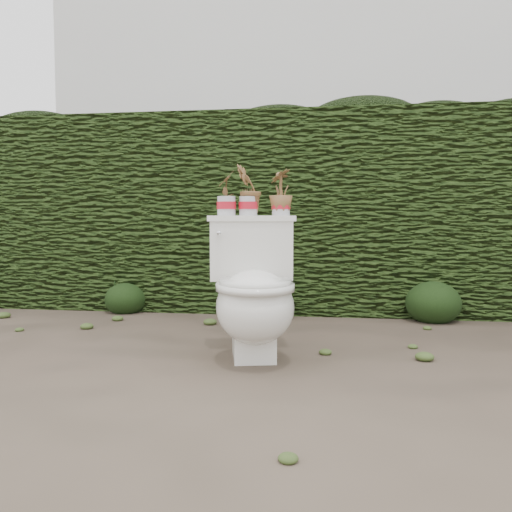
# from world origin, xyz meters

# --- Properties ---
(ground) EXTENTS (60.00, 60.00, 0.00)m
(ground) POSITION_xyz_m (0.00, 0.00, 0.00)
(ground) COLOR brown
(ground) RESTS_ON ground
(hedge) EXTENTS (8.00, 1.00, 1.60)m
(hedge) POSITION_xyz_m (0.00, 1.60, 0.80)
(hedge) COLOR #334C19
(hedge) RESTS_ON ground
(house_wall) EXTENTS (8.00, 3.50, 4.00)m
(house_wall) POSITION_xyz_m (0.60, 6.00, 2.00)
(house_wall) COLOR silver
(house_wall) RESTS_ON ground
(toilet) EXTENTS (0.59, 0.76, 0.78)m
(toilet) POSITION_xyz_m (0.12, -0.21, 0.36)
(toilet) COLOR white
(toilet) RESTS_ON ground
(potted_plant_left) EXTENTS (0.10, 0.14, 0.24)m
(potted_plant_left) POSITION_xyz_m (-0.07, -0.01, 0.90)
(potted_plant_left) COLOR #346F22
(potted_plant_left) RESTS_ON toilet
(potted_plant_center) EXTENTS (0.20, 0.20, 0.28)m
(potted_plant_center) POSITION_xyz_m (0.05, 0.02, 0.92)
(potted_plant_center) COLOR #346F22
(potted_plant_center) RESTS_ON toilet
(potted_plant_right) EXTENTS (0.17, 0.17, 0.25)m
(potted_plant_right) POSITION_xyz_m (0.24, 0.06, 0.90)
(potted_plant_right) COLOR #346F22
(potted_plant_right) RESTS_ON toilet
(liriope_clump_1) EXTENTS (0.33, 0.33, 0.27)m
(liriope_clump_1) POSITION_xyz_m (-1.13, 1.10, 0.13)
(liriope_clump_1) COLOR #1D3211
(liriope_clump_1) RESTS_ON ground
(liriope_clump_2) EXTENTS (0.33, 0.33, 0.26)m
(liriope_clump_2) POSITION_xyz_m (0.07, 1.05, 0.13)
(liriope_clump_2) COLOR #1D3211
(liriope_clump_2) RESTS_ON ground
(liriope_clump_3) EXTENTS (0.40, 0.40, 0.32)m
(liriope_clump_3) POSITION_xyz_m (1.27, 1.06, 0.16)
(liriope_clump_3) COLOR #1D3211
(liriope_clump_3) RESTS_ON ground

